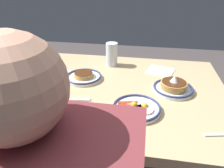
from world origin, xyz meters
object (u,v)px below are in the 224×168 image
at_px(paper_napkin, 160,71).
at_px(plate_center_pancakes, 137,108).
at_px(drinking_glass, 112,56).
at_px(fork_far, 71,100).
at_px(plate_near_main, 84,77).
at_px(butter_knife, 66,71).
at_px(plate_far_companion, 173,87).
at_px(cell_phone, 23,75).

bearing_deg(paper_napkin, plate_center_pancakes, 75.31).
height_order(drinking_glass, fork_far, drinking_glass).
xyz_separation_m(drinking_glass, fork_far, (0.12, 0.45, -0.06)).
height_order(plate_near_main, butter_knife, plate_near_main).
xyz_separation_m(plate_center_pancakes, fork_far, (0.31, -0.03, -0.01)).
distance_m(plate_near_main, fork_far, 0.23).
distance_m(plate_center_pancakes, plate_far_companion, 0.27).
distance_m(drinking_glass, cell_phone, 0.55).
relative_size(plate_far_companion, paper_napkin, 1.35).
bearing_deg(cell_phone, butter_knife, 173.81).
bearing_deg(plate_center_pancakes, fork_far, -5.85).
distance_m(plate_near_main, butter_knife, 0.16).
height_order(paper_napkin, fork_far, fork_far).
xyz_separation_m(plate_far_companion, drinking_glass, (0.36, -0.28, 0.04)).
relative_size(cell_phone, butter_knife, 0.66).
xyz_separation_m(drinking_glass, paper_napkin, (-0.30, 0.05, -0.06)).
distance_m(plate_near_main, plate_far_companion, 0.49).
height_order(plate_far_companion, drinking_glass, drinking_glass).
bearing_deg(paper_napkin, cell_phone, 14.38).
bearing_deg(butter_knife, fork_far, 114.02).
distance_m(plate_far_companion, drinking_glass, 0.46).
bearing_deg(fork_far, plate_center_pancakes, 174.15).
height_order(fork_far, butter_knife, same).
xyz_separation_m(plate_center_pancakes, paper_napkin, (-0.11, -0.44, -0.01)).
bearing_deg(drinking_glass, cell_phone, 27.01).
bearing_deg(plate_center_pancakes, cell_phone, -19.24).
height_order(plate_far_companion, paper_napkin, plate_far_companion).
relative_size(plate_near_main, drinking_glass, 1.37).
bearing_deg(plate_near_main, plate_far_companion, 173.96).
bearing_deg(cell_phone, fork_far, 119.76).
height_order(plate_far_companion, fork_far, plate_far_companion).
bearing_deg(cell_phone, paper_napkin, 163.41).
distance_m(paper_napkin, fork_far, 0.59).
distance_m(plate_near_main, drinking_glass, 0.26).
bearing_deg(plate_far_companion, butter_knife, -12.09).
xyz_separation_m(paper_napkin, fork_far, (0.43, 0.41, 0.00)).
xyz_separation_m(cell_phone, fork_far, (-0.36, 0.20, -0.00)).
relative_size(plate_center_pancakes, drinking_glass, 1.44).
xyz_separation_m(plate_near_main, cell_phone, (0.36, 0.02, -0.01)).
bearing_deg(plate_far_companion, cell_phone, -1.94).
relative_size(plate_near_main, plate_far_companion, 0.99).
relative_size(plate_near_main, cell_phone, 1.40).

